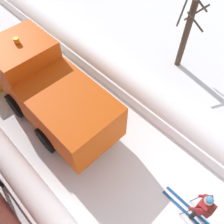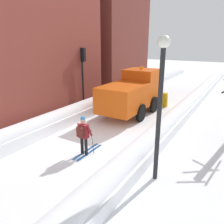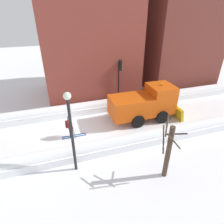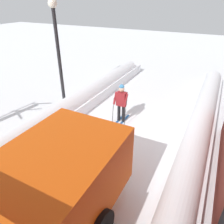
# 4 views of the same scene
# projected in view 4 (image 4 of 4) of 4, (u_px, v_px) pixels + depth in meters

# --- Properties ---
(skier) EXTENTS (0.62, 1.80, 1.81)m
(skier) POSITION_uv_depth(u_px,v_px,m) (121.00, 102.00, 9.26)
(skier) COLOR black
(skier) RESTS_ON ground
(street_lamp) EXTENTS (0.40, 0.40, 5.03)m
(street_lamp) POSITION_uv_depth(u_px,v_px,m) (57.00, 43.00, 9.64)
(street_lamp) COLOR black
(street_lamp) RESTS_ON ground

